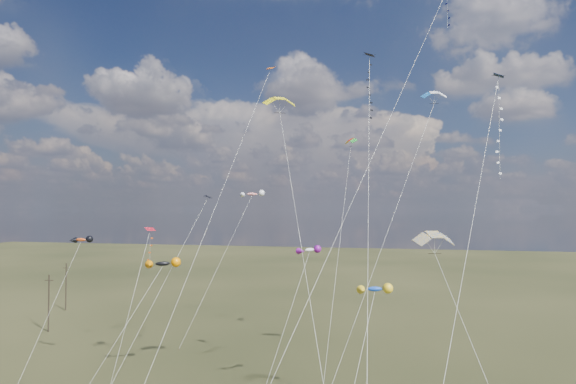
% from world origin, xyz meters
% --- Properties ---
extents(utility_pole_near, '(1.40, 0.20, 8.00)m').
position_xyz_m(utility_pole_near, '(-38.00, 30.00, 4.09)').
color(utility_pole_near, black).
rests_on(utility_pole_near, ground).
extents(utility_pole_far, '(1.40, 0.20, 8.00)m').
position_xyz_m(utility_pole_far, '(-46.00, 44.00, 4.09)').
color(utility_pole_far, black).
rests_on(utility_pole_far, ground).
extents(diamond_black_high, '(2.68, 27.33, 31.62)m').
position_xyz_m(diamond_black_high, '(8.70, 13.04, 26.76)').
color(diamond_black_high, black).
rests_on(diamond_black_high, ground).
extents(diamond_navy_tall, '(15.33, 27.24, 41.01)m').
position_xyz_m(diamond_navy_tall, '(14.46, 21.59, 34.93)').
color(diamond_navy_tall, '#0C0C4C').
rests_on(diamond_navy_tall, ground).
extents(diamond_black_mid, '(5.66, 11.81, 18.85)m').
position_xyz_m(diamond_black_mid, '(-11.76, 18.46, 13.41)').
color(diamond_black_mid, black).
rests_on(diamond_black_mid, ground).
extents(diamond_red_low, '(2.42, 11.26, 15.25)m').
position_xyz_m(diamond_red_low, '(-15.87, 18.35, 12.63)').
color(diamond_red_low, '#B21626').
rests_on(diamond_red_low, ground).
extents(diamond_navy_right, '(6.86, 16.77, 26.66)m').
position_xyz_m(diamond_navy_right, '(17.99, 4.68, 21.99)').
color(diamond_navy_right, '#091B53').
rests_on(diamond_navy_right, ground).
extents(diamond_orange_center, '(5.93, 19.97, 32.14)m').
position_xyz_m(diamond_orange_center, '(-3.89, 11.59, 20.70)').
color(diamond_orange_center, '#E15A0B').
rests_on(diamond_orange_center, ground).
extents(parafoil_yellow, '(9.65, 16.80, 28.00)m').
position_xyz_m(parafoil_yellow, '(0.73, 12.17, 27.21)').
color(parafoil_yellow, yellow).
rests_on(parafoil_yellow, ground).
extents(parafoil_blue_white, '(10.92, 17.00, 29.73)m').
position_xyz_m(parafoil_blue_white, '(14.41, 21.37, 28.96)').
color(parafoil_blue_white, blue).
rests_on(parafoil_blue_white, ground).
extents(parafoil_striped, '(7.21, 13.26, 16.16)m').
position_xyz_m(parafoil_striped, '(13.92, 5.51, 15.41)').
color(parafoil_striped, yellow).
rests_on(parafoil_striped, ground).
extents(parafoil_tricolor, '(2.04, 16.41, 26.47)m').
position_xyz_m(parafoil_tricolor, '(4.67, 31.16, 25.72)').
color(parafoil_tricolor, '#FFB907').
rests_on(parafoil_tricolor, ground).
extents(novelty_black_orange, '(6.31, 7.69, 12.22)m').
position_xyz_m(novelty_black_orange, '(-12.84, 15.93, 11.62)').
color(novelty_black_orange, black).
rests_on(novelty_black_orange, ground).
extents(novelty_orange_black, '(3.00, 8.62, 14.30)m').
position_xyz_m(novelty_orange_black, '(-23.76, 17.51, 13.80)').
color(novelty_orange_black, '#E24F1B').
rests_on(novelty_orange_black, ground).
extents(novelty_white_purple, '(4.23, 7.73, 13.88)m').
position_xyz_m(novelty_white_purple, '(3.01, 14.13, 13.43)').
color(novelty_white_purple, silver).
rests_on(novelty_white_purple, ground).
extents(novelty_redwhite_stripe, '(5.68, 17.81, 20.19)m').
position_xyz_m(novelty_redwhite_stripe, '(-12.06, 42.71, 19.56)').
color(novelty_redwhite_stripe, red).
rests_on(novelty_redwhite_stripe, ground).
extents(novelty_blue_yellow, '(3.38, 7.23, 12.43)m').
position_xyz_m(novelty_blue_yellow, '(10.01, 1.43, 11.98)').
color(novelty_blue_yellow, '#1443BD').
rests_on(novelty_blue_yellow, ground).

